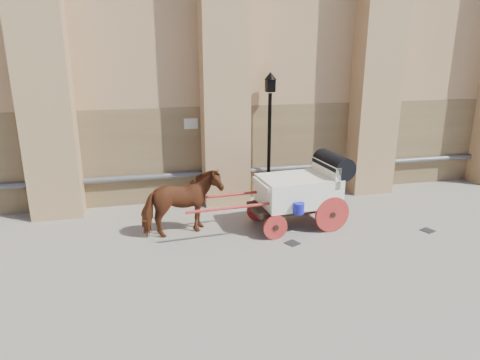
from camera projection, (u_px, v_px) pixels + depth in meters
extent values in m
plane|color=gray|center=(294.00, 246.00, 10.62)|extent=(90.00, 90.00, 0.00)
cube|color=olive|center=(309.00, 148.00, 14.50)|extent=(44.00, 0.35, 3.00)
cylinder|color=#59595B|center=(311.00, 167.00, 14.42)|extent=(42.00, 0.18, 0.18)
cube|color=beige|center=(191.00, 124.00, 13.15)|extent=(0.42, 0.04, 0.32)
imported|color=#652B15|center=(182.00, 204.00, 11.03)|extent=(2.20, 1.37, 1.72)
cube|color=black|center=(294.00, 206.00, 11.67)|extent=(2.44, 1.24, 0.13)
cube|color=white|center=(298.00, 190.00, 11.57)|extent=(2.14, 1.49, 0.76)
cube|color=white|center=(326.00, 172.00, 11.68)|extent=(0.26, 1.36, 0.59)
cube|color=white|center=(267.00, 184.00, 11.23)|extent=(0.46, 1.21, 0.11)
cylinder|color=black|center=(333.00, 164.00, 11.68)|extent=(0.70, 1.39, 0.60)
cylinder|color=#B32824|center=(332.00, 215.00, 11.32)|extent=(0.97, 0.13, 0.97)
cylinder|color=#B32824|center=(310.00, 199.00, 12.54)|extent=(0.97, 0.13, 0.97)
cylinder|color=#B32824|center=(275.00, 227.00, 10.90)|extent=(0.65, 0.11, 0.65)
cylinder|color=#B32824|center=(258.00, 210.00, 12.12)|extent=(0.65, 0.11, 0.65)
cylinder|color=#B32824|center=(237.00, 207.00, 10.62)|extent=(2.59, 0.26, 0.08)
cylinder|color=#B32824|center=(226.00, 195.00, 11.50)|extent=(2.59, 0.26, 0.08)
cylinder|color=#1519B0|center=(299.00, 208.00, 10.85)|extent=(0.28, 0.28, 0.28)
cylinder|color=black|center=(269.00, 147.00, 13.58)|extent=(0.11, 0.11, 3.41)
cone|color=black|center=(268.00, 193.00, 14.02)|extent=(0.34, 0.34, 0.34)
cube|color=black|center=(270.00, 85.00, 13.03)|extent=(0.26, 0.26, 0.40)
cone|color=black|center=(270.00, 76.00, 12.94)|extent=(0.38, 0.38, 0.23)
cube|color=black|center=(292.00, 243.00, 10.74)|extent=(0.43, 0.43, 0.01)
cube|color=black|center=(428.00, 230.00, 11.50)|extent=(0.42, 0.42, 0.01)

